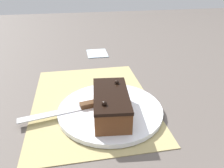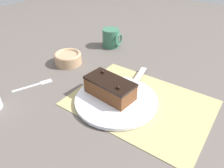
{
  "view_description": "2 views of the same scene",
  "coord_description": "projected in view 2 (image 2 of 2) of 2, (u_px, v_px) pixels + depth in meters",
  "views": [
    {
      "loc": [
        -0.55,
        0.04,
        0.35
      ],
      "look_at": [
        -0.04,
        -0.05,
        0.07
      ],
      "focal_mm": 35.0,
      "sensor_mm": 36.0,
      "label": 1
    },
    {
      "loc": [
        0.25,
        -0.53,
        0.47
      ],
      "look_at": [
        -0.1,
        -0.02,
        0.05
      ],
      "focal_mm": 35.0,
      "sensor_mm": 36.0,
      "label": 2
    }
  ],
  "objects": [
    {
      "name": "small_bowl",
      "position": [
        68.0,
        58.0,
        0.96
      ],
      "size": [
        0.12,
        0.12,
        0.05
      ],
      "color": "tan",
      "rests_on": "ground_plane"
    },
    {
      "name": "placemat_woven",
      "position": [
        140.0,
        103.0,
        0.74
      ],
      "size": [
        0.46,
        0.34,
        0.0
      ],
      "primitive_type": "cube",
      "color": "tan",
      "rests_on": "ground_plane"
    },
    {
      "name": "chocolate_cake",
      "position": [
        110.0,
        88.0,
        0.74
      ],
      "size": [
        0.18,
        0.1,
        0.07
      ],
      "rotation": [
        0.0,
        0.0,
        -0.1
      ],
      "color": "brown",
      "rests_on": "cake_plate"
    },
    {
      "name": "dessert_fork",
      "position": [
        36.0,
        84.0,
        0.83
      ],
      "size": [
        0.07,
        0.14,
        0.01
      ],
      "rotation": [
        0.0,
        0.0,
        5.87
      ],
      "color": "#B7BABF",
      "rests_on": "ground_plane"
    },
    {
      "name": "ground_plane",
      "position": [
        140.0,
        103.0,
        0.74
      ],
      "size": [
        3.0,
        3.0,
        0.0
      ],
      "primitive_type": "plane",
      "color": "#544C47"
    },
    {
      "name": "serving_knife",
      "position": [
        131.0,
        87.0,
        0.78
      ],
      "size": [
        0.07,
        0.24,
        0.01
      ],
      "rotation": [
        0.0,
        0.0,
        0.19
      ],
      "color": "#472D19",
      "rests_on": "cake_plate"
    },
    {
      "name": "coffee_mug",
      "position": [
        111.0,
        38.0,
        1.1
      ],
      "size": [
        0.09,
        0.08,
        0.09
      ],
      "color": "#33664C",
      "rests_on": "ground_plane"
    },
    {
      "name": "cake_plate",
      "position": [
        116.0,
        100.0,
        0.74
      ],
      "size": [
        0.28,
        0.28,
        0.01
      ],
      "color": "white",
      "rests_on": "placemat_woven"
    }
  ]
}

